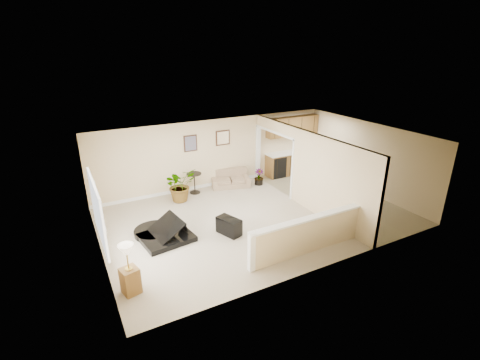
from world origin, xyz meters
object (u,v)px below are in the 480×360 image
piano_bench (229,226)px  small_plant (259,178)px  accent_table (194,180)px  loveseat (230,178)px  palm_plant (180,185)px  lamp_stand (129,273)px  piano (163,221)px

piano_bench → small_plant: bearing=46.6°
piano_bench → accent_table: bearing=86.2°
loveseat → palm_plant: size_ratio=1.32×
piano_bench → lamp_stand: bearing=-157.1°
small_plant → lamp_stand: (-5.60, -4.05, 0.24)m
piano → palm_plant: (1.23, 2.16, 0.04)m
lamp_stand → piano_bench: bearing=22.9°
piano → loveseat: size_ratio=1.07×
palm_plant → lamp_stand: bearing=-121.7°
piano → lamp_stand: piano is taller
piano_bench → accent_table: (0.21, 3.18, 0.24)m
piano_bench → palm_plant: bearing=99.1°
piano_bench → palm_plant: palm_plant is taller
loveseat → palm_plant: 2.14m
small_plant → lamp_stand: 6.91m
piano → accent_table: (1.89, 2.54, -0.05)m
piano → piano_bench: (1.68, -0.64, -0.29)m
piano → loveseat: (3.31, 2.58, -0.22)m
piano_bench → piano: bearing=159.3°
accent_table → small_plant: bearing=-8.7°
piano_bench → lamp_stand: size_ratio=0.61×
loveseat → piano: bearing=-125.4°
piano_bench → small_plant: small_plant is taller
piano → small_plant: bearing=19.1°
palm_plant → piano_bench: bearing=-80.9°
piano → loveseat: bearing=30.5°
loveseat → palm_plant: (-2.08, -0.43, 0.26)m
piano_bench → accent_table: 3.19m
piano → loveseat: piano is taller
accent_table → lamp_stand: 5.43m
piano_bench → loveseat: 3.61m
accent_table → lamp_stand: lamp_stand is taller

